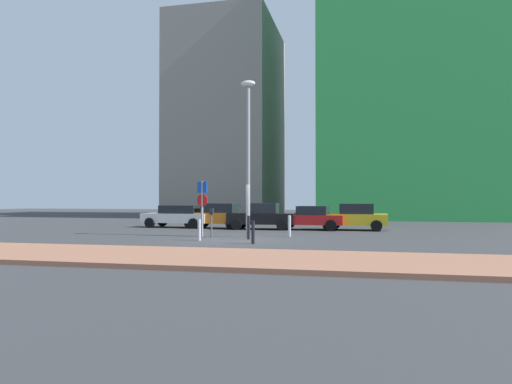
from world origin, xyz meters
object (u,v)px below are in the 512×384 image
object	(u,v)px
traffic_bollard_near	(199,230)
parking_sign_post	(202,202)
parked_car_orange	(217,215)
traffic_bollard_edge	(253,232)
parking_meter	(211,219)
street_lamp	(248,145)
parked_car_black	(262,216)
parked_car_yellow	(354,217)
traffic_bollard_far	(289,226)
parked_car_red	(310,218)
traffic_bollard_mid	(249,228)
parked_car_white	(178,216)

from	to	relation	value
traffic_bollard_near	parking_sign_post	bearing A→B (deg)	106.21
parked_car_orange	traffic_bollard_edge	distance (m)	10.49
parking_sign_post	traffic_bollard_edge	world-z (taller)	parking_sign_post
parking_meter	street_lamp	world-z (taller)	street_lamp
parked_car_black	traffic_bollard_edge	bearing A→B (deg)	-80.17
parked_car_yellow	parked_car_black	bearing A→B (deg)	-175.86
parking_meter	traffic_bollard_far	bearing A→B (deg)	21.26
parked_car_red	street_lamp	bearing A→B (deg)	-110.83
parked_car_orange	traffic_bollard_far	size ratio (longest dim) A/B	4.01
parked_car_orange	parked_car_yellow	distance (m)	8.45
parking_sign_post	traffic_bollard_mid	distance (m)	3.02
traffic_bollard_near	traffic_bollard_far	distance (m)	4.60
parked_car_red	parking_meter	world-z (taller)	parked_car_red
parked_car_orange	parked_car_black	bearing A→B (deg)	-8.38
parked_car_red	traffic_bollard_edge	bearing A→B (deg)	-98.37
parking_sign_post	traffic_bollard_far	xyz separation A→B (m)	(4.15, 0.82, -1.17)
parked_car_red	traffic_bollard_near	xyz separation A→B (m)	(-3.97, -8.23, -0.26)
parked_car_white	parked_car_black	xyz separation A→B (m)	(5.60, -0.51, 0.04)
traffic_bollard_far	parked_car_orange	bearing A→B (deg)	134.29
parked_car_orange	traffic_bollard_near	world-z (taller)	parked_car_orange
parked_car_red	parked_car_black	bearing A→B (deg)	-177.57
parked_car_white	parked_car_red	distance (m)	8.51
traffic_bollard_far	parking_sign_post	bearing A→B (deg)	-168.81
parked_car_black	traffic_bollard_far	distance (m)	5.73
traffic_bollard_near	parked_car_orange	bearing A→B (deg)	102.76
parked_car_yellow	traffic_bollard_edge	bearing A→B (deg)	-112.48
traffic_bollard_mid	traffic_bollard_edge	size ratio (longest dim) A/B	1.14
parked_car_orange	parking_meter	world-z (taller)	parked_car_orange
parked_car_black	traffic_bollard_far	bearing A→B (deg)	-64.47
parked_car_black	traffic_bollard_near	world-z (taller)	parked_car_black
street_lamp	traffic_bollard_far	world-z (taller)	street_lamp
parking_meter	traffic_bollard_near	xyz separation A→B (m)	(-0.04, -1.58, -0.43)
parked_car_yellow	traffic_bollard_mid	size ratio (longest dim) A/B	3.75
parked_car_white	traffic_bollard_far	bearing A→B (deg)	-35.14
parked_car_orange	traffic_bollard_edge	world-z (taller)	parked_car_orange
parked_car_black	traffic_bollard_edge	size ratio (longest dim) A/B	4.34
parked_car_red	parked_car_white	bearing A→B (deg)	177.39
parked_car_black	parking_sign_post	xyz separation A→B (m)	(-1.68, -5.98, 0.89)
parked_car_orange	traffic_bollard_far	bearing A→B (deg)	-45.71
parking_sign_post	traffic_bollard_near	world-z (taller)	parking_sign_post
parked_car_white	traffic_bollard_near	xyz separation A→B (m)	(4.53, -8.61, -0.29)
parking_meter	parked_car_orange	bearing A→B (deg)	105.79
parked_car_orange	traffic_bollard_far	world-z (taller)	parked_car_orange
parked_car_white	traffic_bollard_mid	xyz separation A→B (m)	(6.49, -7.55, -0.22)
parked_car_red	parking_meter	bearing A→B (deg)	-120.61
traffic_bollard_near	traffic_bollard_mid	xyz separation A→B (m)	(1.96, 1.06, 0.07)
parked_car_black	parked_car_red	distance (m)	2.90
parked_car_black	traffic_bollard_near	distance (m)	8.18
parked_car_red	parking_meter	xyz separation A→B (m)	(-3.93, -6.65, 0.17)
parking_sign_post	street_lamp	bearing A→B (deg)	1.15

